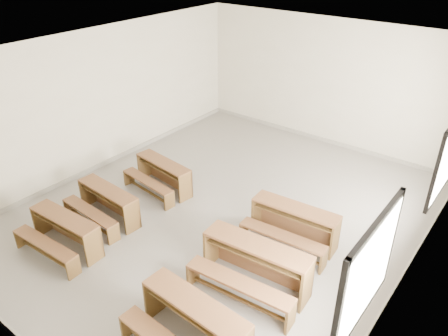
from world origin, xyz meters
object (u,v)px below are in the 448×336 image
Objects in this scene: desk_set_1 at (107,202)px; desk_set_3 at (193,322)px; desk_set_0 at (64,230)px; desk_set_2 at (162,174)px; desk_set_4 at (255,263)px; desk_set_5 at (293,222)px.

desk_set_1 is 0.88× the size of desk_set_3.
desk_set_2 is at bearing 88.77° from desk_set_0.
desk_set_2 is 4.18m from desk_set_3.
desk_set_4 is 1.36m from desk_set_5.
desk_set_4 reaches higher than desk_set_5.
desk_set_4 reaches higher than desk_set_0.
desk_set_0 is 1.00× the size of desk_set_1.
desk_set_0 reaches higher than desk_set_2.
desk_set_1 is at bearing -158.31° from desk_set_5.
desk_set_0 is 1.06m from desk_set_1.
desk_set_3 is at bearing -95.72° from desk_set_4.
desk_set_3 is at bearing -5.86° from desk_set_0.
desk_set_2 is at bearing 154.24° from desk_set_4.
desk_set_4 reaches higher than desk_set_1.
desk_set_1 is 0.91× the size of desk_set_5.
desk_set_5 reaches higher than desk_set_2.
desk_set_1 is at bearing 178.79° from desk_set_4.
desk_set_3 reaches higher than desk_set_0.
desk_set_3 is 2.80m from desk_set_5.
desk_set_2 is 3.15m from desk_set_5.
desk_set_3 is (3.29, -1.23, 0.05)m from desk_set_1.
desk_set_5 is (3.09, 2.63, 0.03)m from desk_set_0.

